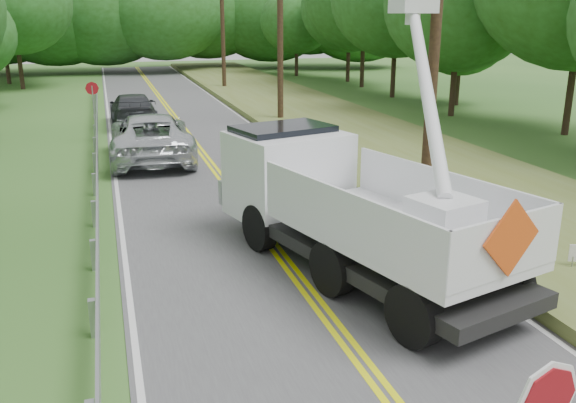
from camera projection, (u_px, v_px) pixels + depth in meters
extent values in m
cube|color=#4C4C4E|center=(221.00, 178.00, 20.87)|extent=(7.20, 96.00, 0.02)
cube|color=#F6F60D|center=(218.00, 177.00, 20.84)|extent=(0.12, 96.00, 0.00)
cube|color=#F6F60D|center=(224.00, 177.00, 20.90)|extent=(0.12, 96.00, 0.00)
cube|color=silver|center=(116.00, 185.00, 19.92)|extent=(0.12, 96.00, 0.00)
cube|color=silver|center=(316.00, 170.00, 21.82)|extent=(0.12, 96.00, 0.00)
cube|color=#9EA1A7|center=(93.00, 318.00, 10.49)|extent=(0.12, 0.14, 0.70)
cube|color=#9EA1A7|center=(94.00, 255.00, 13.24)|extent=(0.12, 0.14, 0.70)
cube|color=#9EA1A7|center=(94.00, 214.00, 15.98)|extent=(0.12, 0.14, 0.70)
cube|color=#9EA1A7|center=(95.00, 185.00, 18.73)|extent=(0.12, 0.14, 0.70)
cube|color=#9EA1A7|center=(95.00, 163.00, 21.48)|extent=(0.12, 0.14, 0.70)
cube|color=#9EA1A7|center=(95.00, 146.00, 24.23)|extent=(0.12, 0.14, 0.70)
cube|color=#9EA1A7|center=(95.00, 133.00, 26.97)|extent=(0.12, 0.14, 0.70)
cube|color=#9EA1A7|center=(95.00, 122.00, 29.72)|extent=(0.12, 0.14, 0.70)
cube|color=#9EA1A7|center=(95.00, 113.00, 32.47)|extent=(0.12, 0.14, 0.70)
cube|color=#9EA1A7|center=(96.00, 105.00, 35.22)|extent=(0.12, 0.14, 0.70)
cube|color=#9EA1A7|center=(96.00, 98.00, 37.96)|extent=(0.12, 0.14, 0.70)
cube|color=#9EA1A7|center=(96.00, 93.00, 40.71)|extent=(0.12, 0.14, 0.70)
cube|color=#9EA1A7|center=(97.00, 162.00, 20.52)|extent=(0.05, 48.00, 0.34)
cylinder|color=black|center=(436.00, 28.00, 16.21)|extent=(0.30, 0.30, 10.00)
cylinder|color=black|center=(280.00, 22.00, 29.94)|extent=(0.30, 0.30, 10.00)
cylinder|color=black|center=(222.00, 20.00, 43.68)|extent=(0.30, 0.30, 10.00)
cube|color=#596527|center=(409.00, 160.00, 22.78)|extent=(7.00, 96.00, 0.30)
cylinder|color=#332319|center=(20.00, 65.00, 45.16)|extent=(0.32, 0.32, 3.57)
ellipsoid|color=#214D16|center=(12.00, 3.00, 43.88)|extent=(8.33, 8.33, 7.33)
cylinder|color=#332319|center=(6.00, 59.00, 48.64)|extent=(0.32, 0.32, 3.93)
cylinder|color=#332319|center=(570.00, 90.00, 27.78)|extent=(0.32, 0.32, 4.13)
cylinder|color=#332319|center=(453.00, 85.00, 33.14)|extent=(0.32, 0.32, 3.42)
ellipsoid|color=#214D16|center=(460.00, 4.00, 31.92)|extent=(7.97, 7.97, 7.01)
cylinder|color=#332319|center=(457.00, 84.00, 37.32)|extent=(0.32, 0.32, 2.56)
ellipsoid|color=#214D16|center=(461.00, 31.00, 36.40)|extent=(5.98, 5.98, 5.26)
cylinder|color=#332319|center=(393.00, 69.00, 40.71)|extent=(0.32, 0.32, 3.69)
cylinder|color=#332319|center=(362.00, 61.00, 46.42)|extent=(0.32, 0.32, 3.86)
cylinder|color=#332319|center=(348.00, 61.00, 50.38)|extent=(0.32, 0.32, 3.39)
ellipsoid|color=#214D16|center=(350.00, 8.00, 49.16)|extent=(7.91, 7.91, 6.96)
cylinder|color=#332319|center=(297.00, 60.00, 55.21)|extent=(0.32, 0.32, 2.79)
ellipsoid|color=#214D16|center=(297.00, 21.00, 54.21)|extent=(6.51, 6.51, 5.73)
ellipsoid|color=#214D16|center=(54.00, 13.00, 56.09)|extent=(12.83, 9.62, 9.62)
ellipsoid|color=#214D16|center=(103.00, 13.00, 57.04)|extent=(12.94, 9.71, 9.71)
ellipsoid|color=#214D16|center=(164.00, 13.00, 56.94)|extent=(11.63, 8.73, 8.73)
ellipsoid|color=#214D16|center=(207.00, 13.00, 61.31)|extent=(12.04, 9.03, 9.03)
ellipsoid|color=#214D16|center=(271.00, 13.00, 62.34)|extent=(13.04, 9.78, 9.78)
ellipsoid|color=#214D16|center=(310.00, 13.00, 62.60)|extent=(11.20, 8.40, 8.40)
ellipsoid|color=#214D16|center=(361.00, 13.00, 62.05)|extent=(13.09, 9.81, 9.81)
cylinder|color=maroon|center=(548.00, 396.00, 5.03)|extent=(0.64, 0.10, 0.65)
cylinder|color=black|center=(414.00, 315.00, 10.12)|extent=(0.63, 1.16, 1.10)
cylinder|color=black|center=(506.00, 284.00, 11.29)|extent=(0.63, 1.16, 1.10)
cylinder|color=black|center=(332.00, 269.00, 11.98)|extent=(0.63, 1.16, 1.10)
cylinder|color=black|center=(418.00, 246.00, 13.15)|extent=(0.63, 1.16, 1.10)
cylinder|color=black|center=(260.00, 227.00, 14.31)|extent=(0.63, 1.16, 1.10)
cylinder|color=black|center=(338.00, 211.00, 15.48)|extent=(0.63, 1.16, 1.10)
cube|color=black|center=(367.00, 248.00, 12.82)|extent=(4.29, 7.73, 0.29)
cube|color=white|center=(394.00, 233.00, 12.00)|extent=(3.96, 5.80, 0.25)
cube|color=white|center=(342.00, 217.00, 11.17)|extent=(1.48, 5.11, 1.03)
cube|color=white|center=(443.00, 195.00, 12.50)|extent=(1.48, 5.11, 1.03)
cube|color=white|center=(506.00, 247.00, 9.72)|extent=(2.57, 0.77, 1.03)
cube|color=white|center=(288.00, 174.00, 15.07)|extent=(3.08, 2.79, 2.07)
cube|color=black|center=(283.00, 143.00, 15.03)|extent=(2.61, 2.05, 0.86)
cube|color=white|center=(443.00, 223.00, 10.81)|extent=(1.27, 1.27, 0.92)
cube|color=#D64B15|center=(512.00, 238.00, 9.60)|extent=(1.26, 0.39, 1.30)
imported|color=silver|center=(151.00, 137.00, 23.18)|extent=(3.17, 6.49, 1.78)
imported|color=#373B3F|center=(133.00, 109.00, 30.67)|extent=(2.20, 5.38, 1.56)
cylinder|color=#9EA1A7|center=(94.00, 115.00, 26.19)|extent=(0.06, 0.06, 2.46)
cylinder|color=maroon|center=(92.00, 88.00, 25.86)|extent=(0.56, 0.04, 0.56)
cylinder|color=#9EA1A7|center=(571.00, 268.00, 12.76)|extent=(0.02, 0.02, 0.53)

